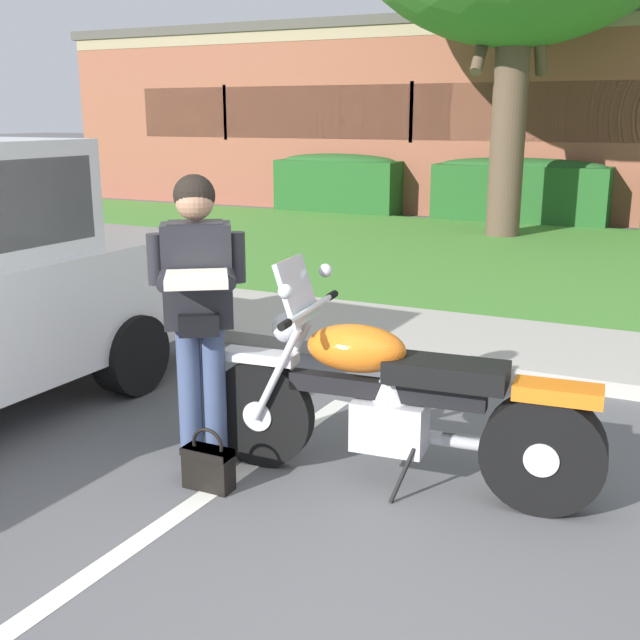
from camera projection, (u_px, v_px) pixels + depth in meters
ground_plane at (332, 632)px, 3.13m from camera, size 140.00×140.00×0.00m
curb_strip at (515, 372)px, 6.11m from camera, size 60.00×0.20×0.12m
concrete_walk at (535, 347)px, 6.85m from camera, size 60.00×1.50×0.08m
grass_lawn at (596, 265)px, 10.67m from camera, size 60.00×7.26×0.06m
stall_stripe_0 at (137, 542)px, 3.78m from camera, size 0.34×4.40×0.01m
motorcycle at (408, 405)px, 4.23m from camera, size 2.24×0.82×1.26m
rider_person at (198, 301)px, 4.34m from camera, size 0.61×0.67×1.70m
handbag at (208, 464)px, 4.30m from camera, size 0.28×0.13×0.36m
hedge_left at (339, 182)px, 16.37m from camera, size 2.63×0.90×1.24m
hedge_center_left at (520, 189)px, 14.78m from camera, size 3.26×0.90×1.24m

